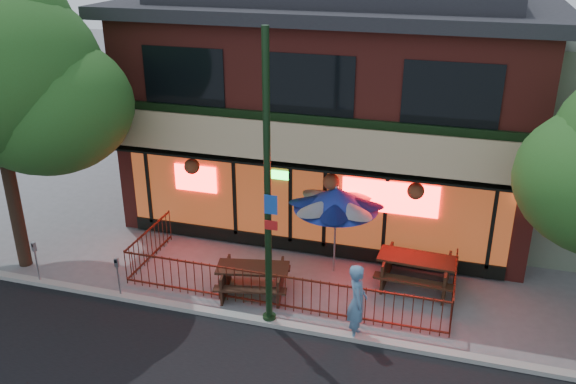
# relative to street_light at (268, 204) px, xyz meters

# --- Properties ---
(ground) EXTENTS (80.00, 80.00, 0.00)m
(ground) POSITION_rel_street_light_xyz_m (-0.00, 0.40, -3.15)
(ground) COLOR gray
(ground) RESTS_ON ground
(curb) EXTENTS (80.00, 0.25, 0.12)m
(curb) POSITION_rel_street_light_xyz_m (-0.00, -0.10, -3.09)
(curb) COLOR #999993
(curb) RESTS_ON ground
(restaurant_building) EXTENTS (12.96, 9.49, 8.05)m
(restaurant_building) POSITION_rel_street_light_xyz_m (-0.00, 7.51, 0.98)
(restaurant_building) COLOR maroon
(restaurant_building) RESTS_ON ground
(patio_fence) EXTENTS (8.44, 2.62, 1.00)m
(patio_fence) POSITION_rel_street_light_xyz_m (-0.00, 0.91, -2.52)
(patio_fence) COLOR #4D1A10
(patio_fence) RESTS_ON ground
(street_light) EXTENTS (0.43, 0.32, 7.00)m
(street_light) POSITION_rel_street_light_xyz_m (0.00, 0.00, 0.00)
(street_light) COLOR black
(street_light) RESTS_ON ground
(picnic_table_left) EXTENTS (2.09, 1.76, 0.79)m
(picnic_table_left) POSITION_rel_street_light_xyz_m (-0.80, 1.10, -2.63)
(picnic_table_left) COLOR #331C12
(picnic_table_left) RESTS_ON ground
(picnic_table_right) EXTENTS (2.09, 1.64, 0.86)m
(picnic_table_right) POSITION_rel_street_light_xyz_m (3.21, 2.65, -2.58)
(picnic_table_right) COLOR #3A2214
(picnic_table_right) RESTS_ON ground
(patio_umbrella) EXTENTS (2.25, 2.25, 2.57)m
(patio_umbrella) POSITION_rel_street_light_xyz_m (0.97, 2.80, -0.95)
(patio_umbrella) COLOR gray
(patio_umbrella) RESTS_ON ground
(pedestrian) EXTENTS (0.61, 0.78, 1.88)m
(pedestrian) POSITION_rel_street_light_xyz_m (2.10, 0.05, -2.21)
(pedestrian) COLOR #547FA8
(pedestrian) RESTS_ON ground
(parking_meter_near) EXTENTS (0.12, 0.11, 1.16)m
(parking_meter_near) POSITION_rel_street_light_xyz_m (-4.00, -0.08, -2.36)
(parking_meter_near) COLOR #94969C
(parking_meter_near) RESTS_ON ground
(parking_meter_far) EXTENTS (0.14, 0.13, 1.25)m
(parking_meter_far) POSITION_rel_street_light_xyz_m (-6.43, -0.08, -2.30)
(parking_meter_far) COLOR #A1A3A9
(parking_meter_far) RESTS_ON ground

